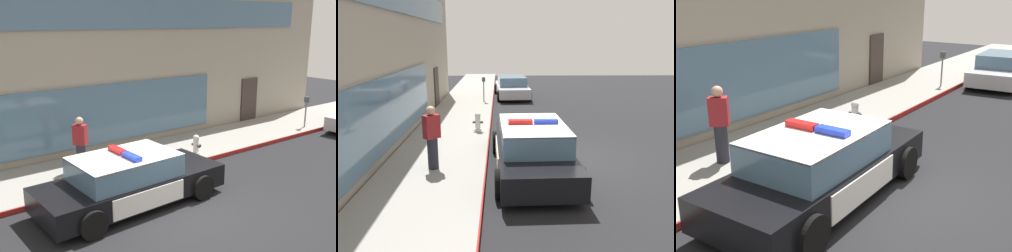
% 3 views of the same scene
% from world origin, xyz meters
% --- Properties ---
extents(ground, '(48.00, 48.00, 0.00)m').
position_xyz_m(ground, '(0.00, 0.00, 0.00)').
color(ground, black).
extents(sidewalk, '(48.00, 2.85, 0.15)m').
position_xyz_m(sidewalk, '(0.00, 3.87, 0.07)').
color(sidewalk, gray).
rests_on(sidewalk, ground).
extents(curb_red_paint, '(28.80, 0.04, 0.14)m').
position_xyz_m(curb_red_paint, '(0.00, 2.43, 0.08)').
color(curb_red_paint, maroon).
rests_on(curb_red_paint, ground).
extents(storefront_building, '(22.13, 10.44, 6.84)m').
position_xyz_m(storefront_building, '(1.27, 10.51, 3.42)').
color(storefront_building, gray).
rests_on(storefront_building, ground).
extents(police_cruiser, '(5.01, 2.21, 1.49)m').
position_xyz_m(police_cruiser, '(-1.07, 1.17, 0.68)').
color(police_cruiser, black).
rests_on(police_cruiser, ground).
extents(fire_hydrant, '(0.34, 0.39, 0.73)m').
position_xyz_m(fire_hydrant, '(2.62, 2.86, 0.50)').
color(fire_hydrant, silver).
rests_on(fire_hydrant, sidewalk).
extents(pedestrian_on_sidewalk, '(0.46, 0.47, 1.71)m').
position_xyz_m(pedestrian_on_sidewalk, '(-1.19, 3.83, 1.01)').
color(pedestrian_on_sidewalk, '#23232D').
rests_on(pedestrian_on_sidewalk, sidewalk).
extents(parking_meter, '(0.12, 0.18, 1.34)m').
position_xyz_m(parking_meter, '(8.89, 2.91, 1.08)').
color(parking_meter, slate).
rests_on(parking_meter, sidewalk).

